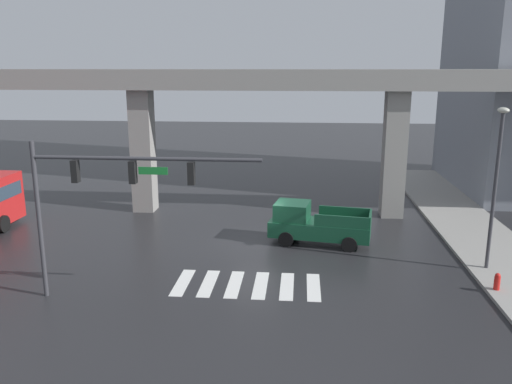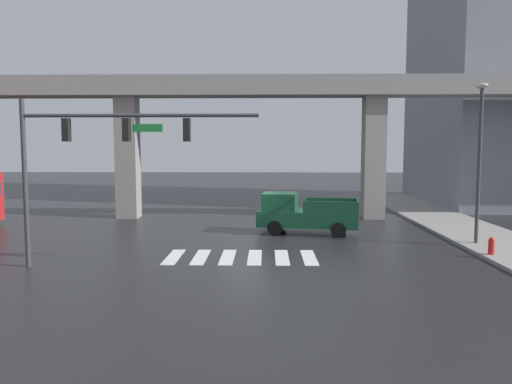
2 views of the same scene
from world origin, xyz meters
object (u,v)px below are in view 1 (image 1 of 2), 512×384
object	(u,v)px
street_lamp_near_corner	(497,171)
fire_hydrant	(497,283)
traffic_signal_mast	(104,186)
pickup_truck	(314,224)

from	to	relation	value
street_lamp_near_corner	fire_hydrant	distance (m)	4.79
street_lamp_near_corner	traffic_signal_mast	bearing A→B (deg)	-164.94
pickup_truck	fire_hydrant	xyz separation A→B (m)	(7.21, -5.58, -0.56)
pickup_truck	fire_hydrant	bearing A→B (deg)	-37.73
pickup_truck	street_lamp_near_corner	bearing A→B (deg)	-22.64
street_lamp_near_corner	fire_hydrant	bearing A→B (deg)	-99.44
traffic_signal_mast	street_lamp_near_corner	bearing A→B (deg)	15.06
pickup_truck	fire_hydrant	size ratio (longest dim) A/B	6.28
street_lamp_near_corner	pickup_truck	bearing A→B (deg)	157.36
pickup_truck	traffic_signal_mast	xyz separation A→B (m)	(-8.07, -7.39, 3.56)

